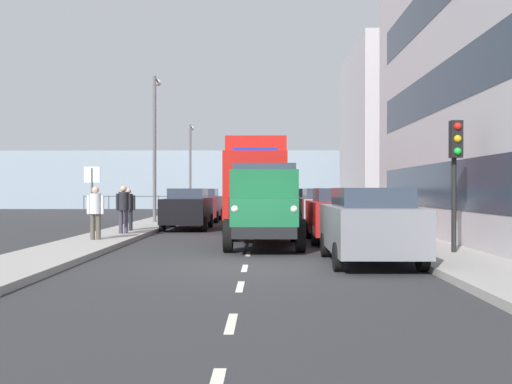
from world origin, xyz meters
The scene contains 22 objects.
ground_plane centered at (0.00, -11.87, 0.00)m, with size 80.00×80.00×0.00m, color #2D2D30.
sidewalk_left centered at (-4.77, -11.87, 0.07)m, with size 2.03×43.34×0.15m, color #9E9993.
sidewalk_right centered at (4.77, -11.87, 0.07)m, with size 2.03×43.34×0.15m, color #9E9993.
road_centreline_markings centered at (0.00, -10.05, 0.00)m, with size 0.12×37.63×0.01m.
building_far_block centered at (-9.14, -22.94, 5.13)m, with size 6.73×10.20×10.25m.
sea_horizon centered at (0.00, -36.54, 2.50)m, with size 80.00×0.80×5.00m, color #8C9EAD.
seawall_railing centered at (0.00, -32.94, 0.92)m, with size 28.08×0.08×1.20m.
truck_vintage_green centered at (-0.42, -3.97, 1.18)m, with size 2.17×5.64×2.43m.
lorry_cargo_red centered at (-0.08, -12.42, 2.08)m, with size 2.58×8.20×3.87m.
car_grey_kerbside_near centered at (-2.80, -0.40, 0.90)m, with size 1.91×4.04×1.72m.
car_red_kerbside_1 centered at (-2.80, -5.65, 0.90)m, with size 1.93×4.01×1.72m.
car_silver_kerbside_2 centered at (-2.80, -11.28, 0.90)m, with size 1.83×4.47×1.72m.
car_white_kerbside_3 centered at (-2.80, -17.56, 0.90)m, with size 1.93×4.42×1.72m.
car_black_oppositeside_0 centered at (2.80, -11.48, 0.90)m, with size 1.84×4.29×1.72m.
car_maroon_oppositeside_1 centered at (2.80, -17.19, 0.90)m, with size 1.87×4.18×1.72m.
pedestrian_by_lamp centered at (4.75, -4.82, 1.10)m, with size 0.53×0.34×1.62m.
pedestrian_couple_b centered at (4.49, -7.26, 1.13)m, with size 0.53×0.34×1.66m.
pedestrian_strolling centered at (4.66, -8.67, 1.07)m, with size 0.53×0.34×1.57m.
traffic_light_near centered at (-5.06, -1.35, 2.47)m, with size 0.28×0.41×3.20m.
lamp_post_promenade centered at (4.75, -14.45, 4.22)m, with size 0.32×1.14×6.88m.
lamp_post_far centered at (4.58, -26.23, 3.71)m, with size 0.32×1.14×5.91m.
street_sign centered at (4.99, -5.27, 1.68)m, with size 0.50×0.07×2.25m.
Camera 1 is at (-0.41, 12.61, 1.69)m, focal length 40.22 mm.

